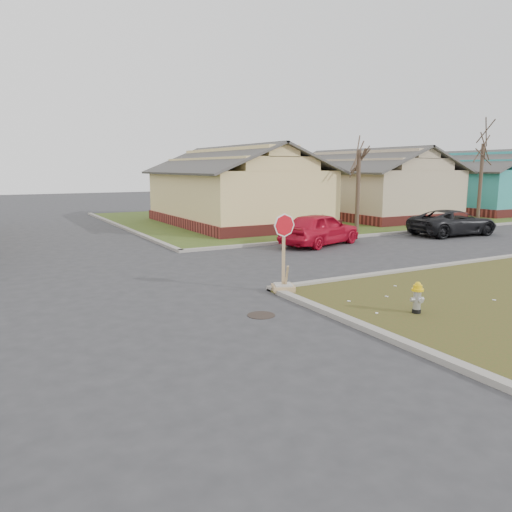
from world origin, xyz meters
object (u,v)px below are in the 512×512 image
stop_sign (283,274)px  dark_pickup (453,222)px  red_sedan (320,229)px  fire_hydrant (417,296)px

stop_sign → dark_pickup: stop_sign is taller
stop_sign → red_sedan: size_ratio=0.50×
fire_hydrant → dark_pickup: dark_pickup is taller
fire_hydrant → stop_sign: 3.66m
dark_pickup → fire_hydrant: bearing=131.4°
dark_pickup → stop_sign: bearing=117.5°
fire_hydrant → stop_sign: bearing=132.3°
fire_hydrant → dark_pickup: size_ratio=0.16×
fire_hydrant → dark_pickup: 15.18m
red_sedan → dark_pickup: size_ratio=0.91×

